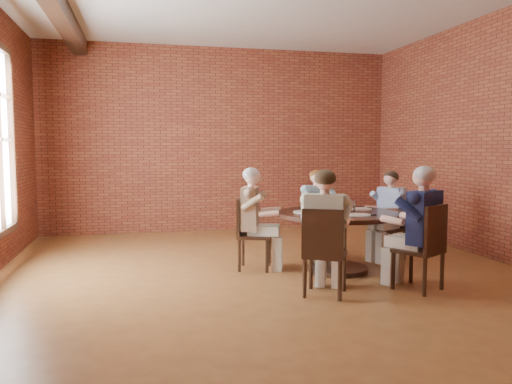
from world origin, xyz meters
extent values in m
plane|color=#915F2D|center=(0.00, 0.00, 0.00)|extent=(7.00, 7.00, 0.00)
plane|color=brown|center=(0.00, 3.50, 1.70)|extent=(7.00, 0.00, 7.00)
plane|color=brown|center=(0.00, -3.50, 1.70)|extent=(7.00, 0.00, 7.00)
plane|color=brown|center=(3.25, 0.00, 1.70)|extent=(0.00, 7.00, 7.00)
cube|color=black|center=(-3.17, 1.44, 1.65)|extent=(0.10, 0.08, 2.20)
cylinder|color=black|center=(0.90, 0.00, 0.03)|extent=(0.75, 0.75, 0.06)
cylinder|color=black|center=(0.90, 0.00, 0.35)|extent=(0.21, 0.21, 0.64)
cylinder|color=#361C13|center=(0.90, 0.00, 0.72)|extent=(1.50, 1.50, 0.05)
cube|color=black|center=(1.83, 0.45, 0.43)|extent=(0.50, 0.50, 0.04)
cube|color=black|center=(1.98, 0.52, 0.66)|extent=(0.20, 0.36, 0.43)
cylinder|color=black|center=(1.62, 0.52, 0.21)|extent=(0.04, 0.04, 0.41)
cylinder|color=black|center=(1.76, 0.24, 0.21)|extent=(0.04, 0.04, 0.41)
cylinder|color=black|center=(1.90, 0.66, 0.21)|extent=(0.04, 0.04, 0.41)
cylinder|color=black|center=(2.04, 0.37, 0.21)|extent=(0.04, 0.04, 0.41)
cube|color=black|center=(0.99, 1.01, 0.43)|extent=(0.41, 0.41, 0.04)
cube|color=black|center=(1.00, 1.18, 0.66)|extent=(0.38, 0.07, 0.43)
cylinder|color=black|center=(0.82, 0.87, 0.21)|extent=(0.04, 0.04, 0.41)
cylinder|color=black|center=(1.13, 0.84, 0.21)|extent=(0.04, 0.04, 0.41)
cylinder|color=black|center=(0.84, 1.18, 0.21)|extent=(0.04, 0.04, 0.41)
cylinder|color=black|center=(1.16, 1.15, 0.21)|extent=(0.04, 0.04, 0.41)
cube|color=black|center=(-0.09, 0.35, 0.43)|extent=(0.52, 0.52, 0.04)
cube|color=black|center=(-0.26, 0.41, 0.68)|extent=(0.17, 0.40, 0.47)
cylinder|color=black|center=(0.02, 0.13, 0.21)|extent=(0.04, 0.04, 0.41)
cylinder|color=black|center=(0.13, 0.46, 0.21)|extent=(0.04, 0.04, 0.41)
cylinder|color=black|center=(-0.31, 0.24, 0.21)|extent=(0.04, 0.04, 0.41)
cylinder|color=black|center=(-0.20, 0.57, 0.21)|extent=(0.04, 0.04, 0.41)
cube|color=black|center=(0.38, -0.91, 0.43)|extent=(0.58, 0.58, 0.04)
cube|color=black|center=(0.28, -1.08, 0.69)|extent=(0.39, 0.24, 0.48)
cylinder|color=black|center=(0.63, -0.84, 0.21)|extent=(0.04, 0.04, 0.41)
cylinder|color=black|center=(0.31, -0.66, 0.21)|extent=(0.04, 0.04, 0.41)
cylinder|color=black|center=(0.45, -1.16, 0.21)|extent=(0.04, 0.04, 0.41)
cylinder|color=black|center=(0.13, -0.98, 0.21)|extent=(0.04, 0.04, 0.41)
cube|color=black|center=(1.44, -0.96, 0.43)|extent=(0.59, 0.59, 0.04)
cube|color=black|center=(1.54, -1.13, 0.70)|extent=(0.40, 0.25, 0.50)
cylinder|color=black|center=(1.51, -0.70, 0.21)|extent=(0.04, 0.04, 0.41)
cylinder|color=black|center=(1.19, -0.89, 0.21)|extent=(0.04, 0.04, 0.41)
cylinder|color=black|center=(1.69, -1.03, 0.21)|extent=(0.04, 0.04, 0.41)
cylinder|color=black|center=(1.37, -1.21, 0.21)|extent=(0.04, 0.04, 0.41)
cylinder|color=white|center=(1.30, 0.17, 0.76)|extent=(0.26, 0.26, 0.01)
cylinder|color=white|center=(0.97, 0.37, 0.76)|extent=(0.26, 0.26, 0.01)
cylinder|color=white|center=(0.47, 0.06, 0.76)|extent=(0.26, 0.26, 0.01)
cylinder|color=white|center=(1.02, -0.36, 0.76)|extent=(0.26, 0.26, 0.01)
cylinder|color=white|center=(1.13, 0.09, 0.82)|extent=(0.07, 0.07, 0.14)
cylinder|color=white|center=(1.08, 0.23, 0.82)|extent=(0.07, 0.07, 0.14)
cylinder|color=white|center=(0.72, 0.38, 0.82)|extent=(0.07, 0.07, 0.14)
cylinder|color=white|center=(0.81, 0.04, 0.82)|extent=(0.07, 0.07, 0.14)
cylinder|color=white|center=(0.64, -0.10, 0.82)|extent=(0.07, 0.07, 0.14)
cylinder|color=white|center=(0.79, -0.43, 0.82)|extent=(0.07, 0.07, 0.14)
cylinder|color=white|center=(0.96, -0.16, 0.82)|extent=(0.07, 0.07, 0.14)
cube|color=black|center=(1.19, -0.31, 0.75)|extent=(0.09, 0.14, 0.01)
camera|label=1|loc=(-1.51, -5.77, 1.54)|focal=35.00mm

